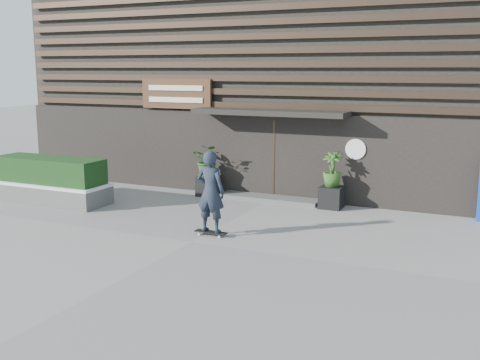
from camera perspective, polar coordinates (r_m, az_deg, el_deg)
The scene contains 11 objects.
ground at distance 12.93m, azimuth -4.79°, elevation -6.07°, with size 80.00×80.00×0.00m, color gray.
entrance_step at distance 16.93m, azimuth 2.93°, elevation -1.78°, with size 3.00×0.80×0.12m, color #4D4D4A.
planter_pot_left at distance 17.49m, azimuth -3.09°, elevation -0.57°, with size 0.60×0.60×0.60m, color black.
bamboo_left at distance 17.35m, azimuth -3.12°, elevation 1.95°, with size 0.86×0.75×0.96m, color #2D591E.
planter_pot_right at distance 16.09m, azimuth 8.95°, elevation -1.69°, with size 0.60×0.60×0.60m, color black.
bamboo_right at distance 15.94m, azimuth 9.03°, elevation 1.05°, with size 0.54×0.54×0.96m, color #2D591E.
raised_bed at distance 17.52m, azimuth -18.00°, elevation -1.24°, with size 3.50×1.20×0.50m, color #4E4E4C.
snow_layer at distance 17.46m, azimuth -18.06°, elevation -0.31°, with size 3.50×1.20×0.08m, color white.
hedge at distance 17.40m, azimuth -18.13°, elevation 0.95°, with size 3.30×1.00×0.70m, color black.
building at distance 21.59m, azimuth 8.47°, elevation 11.34°, with size 18.00×11.00×8.00m.
skateboarder at distance 13.14m, azimuth -2.89°, elevation -1.17°, with size 0.78×0.46×1.96m.
Camera 1 is at (6.16, -10.73, 3.75)m, focal length 43.59 mm.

